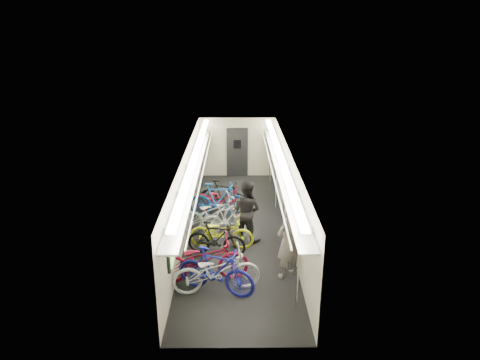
{
  "coord_description": "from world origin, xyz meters",
  "views": [
    {
      "loc": [
        -0.03,
        -11.59,
        5.8
      ],
      "look_at": [
        0.08,
        1.26,
        1.15
      ],
      "focal_mm": 32.0,
      "sensor_mm": 36.0,
      "label": 1
    }
  ],
  "objects_px": {
    "bicycle_0": "(216,271)",
    "backpack": "(302,214)",
    "passenger_mid": "(246,210)",
    "passenger_near": "(288,242)",
    "bicycle_1": "(216,271)"
  },
  "relations": [
    {
      "from": "bicycle_0",
      "to": "backpack",
      "type": "relative_size",
      "value": 5.33
    },
    {
      "from": "bicycle_0",
      "to": "passenger_near",
      "type": "xyz_separation_m",
      "value": [
        1.69,
        0.63,
        0.41
      ]
    },
    {
      "from": "bicycle_1",
      "to": "passenger_mid",
      "type": "distance_m",
      "value": 2.74
    },
    {
      "from": "passenger_mid",
      "to": "backpack",
      "type": "relative_size",
      "value": 4.72
    },
    {
      "from": "bicycle_0",
      "to": "passenger_mid",
      "type": "height_order",
      "value": "passenger_mid"
    },
    {
      "from": "bicycle_1",
      "to": "passenger_mid",
      "type": "height_order",
      "value": "passenger_mid"
    },
    {
      "from": "bicycle_0",
      "to": "passenger_mid",
      "type": "xyz_separation_m",
      "value": [
        0.74,
        2.57,
        0.37
      ]
    },
    {
      "from": "bicycle_0",
      "to": "passenger_near",
      "type": "distance_m",
      "value": 1.85
    },
    {
      "from": "bicycle_0",
      "to": "passenger_mid",
      "type": "distance_m",
      "value": 2.69
    },
    {
      "from": "bicycle_1",
      "to": "passenger_near",
      "type": "xyz_separation_m",
      "value": [
        1.7,
        0.69,
        0.37
      ]
    },
    {
      "from": "bicycle_1",
      "to": "passenger_near",
      "type": "height_order",
      "value": "passenger_near"
    },
    {
      "from": "bicycle_1",
      "to": "backpack",
      "type": "relative_size",
      "value": 4.97
    },
    {
      "from": "bicycle_0",
      "to": "passenger_near",
      "type": "relative_size",
      "value": 1.07
    },
    {
      "from": "bicycle_0",
      "to": "bicycle_1",
      "type": "bearing_deg",
      "value": 159.12
    },
    {
      "from": "passenger_near",
      "to": "backpack",
      "type": "relative_size",
      "value": 4.95
    }
  ]
}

